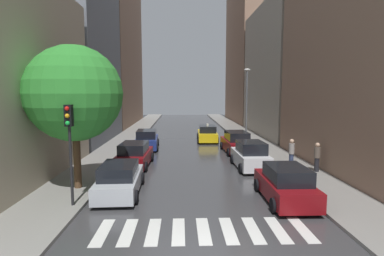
{
  "coord_description": "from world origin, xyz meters",
  "views": [
    {
      "loc": [
        -0.79,
        -8.6,
        4.95
      ],
      "look_at": [
        0.36,
        23.59,
        1.23
      ],
      "focal_mm": 28.86,
      "sensor_mm": 36.0,
      "label": 1
    }
  ],
  "objects_px": {
    "parked_car_right_third": "(236,143)",
    "taxi_midroad": "(207,134)",
    "parked_car_left_second": "(135,155)",
    "pedestrian_foreground": "(291,152)",
    "street_tree_left": "(74,94)",
    "parked_car_left_nearest": "(120,179)",
    "pedestrian_near_tree": "(317,156)",
    "parked_car_right_second": "(250,156)",
    "parked_car_right_nearest": "(286,185)",
    "lamp_post_right": "(247,100)",
    "parked_car_left_third": "(147,140)",
    "traffic_light_left_corner": "(69,133)"
  },
  "relations": [
    {
      "from": "parked_car_right_third",
      "to": "street_tree_left",
      "type": "xyz_separation_m",
      "value": [
        -9.78,
        -9.55,
        4.07
      ]
    },
    {
      "from": "pedestrian_foreground",
      "to": "lamp_post_right",
      "type": "relative_size",
      "value": 0.26
    },
    {
      "from": "pedestrian_foreground",
      "to": "lamp_post_right",
      "type": "height_order",
      "value": "lamp_post_right"
    },
    {
      "from": "parked_car_right_second",
      "to": "traffic_light_left_corner",
      "type": "distance_m",
      "value": 11.62
    },
    {
      "from": "parked_car_left_third",
      "to": "pedestrian_foreground",
      "type": "bearing_deg",
      "value": -130.25
    },
    {
      "from": "lamp_post_right",
      "to": "pedestrian_near_tree",
      "type": "bearing_deg",
      "value": -80.45
    },
    {
      "from": "lamp_post_right",
      "to": "parked_car_left_nearest",
      "type": "bearing_deg",
      "value": -122.19
    },
    {
      "from": "parked_car_right_third",
      "to": "taxi_midroad",
      "type": "distance_m",
      "value": 6.32
    },
    {
      "from": "parked_car_left_second",
      "to": "parked_car_right_nearest",
      "type": "xyz_separation_m",
      "value": [
        7.87,
        -6.98,
        0.01
      ]
    },
    {
      "from": "street_tree_left",
      "to": "lamp_post_right",
      "type": "xyz_separation_m",
      "value": [
        11.58,
        14.19,
        -0.67
      ]
    },
    {
      "from": "parked_car_left_second",
      "to": "pedestrian_foreground",
      "type": "distance_m",
      "value": 10.29
    },
    {
      "from": "street_tree_left",
      "to": "lamp_post_right",
      "type": "height_order",
      "value": "street_tree_left"
    },
    {
      "from": "pedestrian_near_tree",
      "to": "parked_car_left_nearest",
      "type": "bearing_deg",
      "value": -118.06
    },
    {
      "from": "parked_car_left_nearest",
      "to": "taxi_midroad",
      "type": "relative_size",
      "value": 1.03
    },
    {
      "from": "parked_car_right_third",
      "to": "pedestrian_near_tree",
      "type": "height_order",
      "value": "pedestrian_near_tree"
    },
    {
      "from": "parked_car_right_nearest",
      "to": "parked_car_right_second",
      "type": "height_order",
      "value": "parked_car_right_second"
    },
    {
      "from": "parked_car_left_nearest",
      "to": "lamp_post_right",
      "type": "xyz_separation_m",
      "value": [
        9.34,
        14.84,
        3.49
      ]
    },
    {
      "from": "pedestrian_near_tree",
      "to": "lamp_post_right",
      "type": "distance_m",
      "value": 12.05
    },
    {
      "from": "lamp_post_right",
      "to": "parked_car_right_third",
      "type": "bearing_deg",
      "value": -111.13
    },
    {
      "from": "parked_car_left_second",
      "to": "street_tree_left",
      "type": "distance_m",
      "value": 6.83
    },
    {
      "from": "parked_car_left_second",
      "to": "parked_car_right_third",
      "type": "bearing_deg",
      "value": -57.09
    },
    {
      "from": "street_tree_left",
      "to": "pedestrian_foreground",
      "type": "bearing_deg",
      "value": 17.26
    },
    {
      "from": "parked_car_left_nearest",
      "to": "parked_car_right_nearest",
      "type": "distance_m",
      "value": 7.85
    },
    {
      "from": "pedestrian_near_tree",
      "to": "parked_car_right_nearest",
      "type": "bearing_deg",
      "value": -81.69
    },
    {
      "from": "parked_car_left_third",
      "to": "lamp_post_right",
      "type": "relative_size",
      "value": 0.65
    },
    {
      "from": "taxi_midroad",
      "to": "pedestrian_foreground",
      "type": "xyz_separation_m",
      "value": [
        4.42,
        -11.76,
        0.36
      ]
    },
    {
      "from": "parked_car_left_second",
      "to": "parked_car_right_nearest",
      "type": "height_order",
      "value": "parked_car_right_nearest"
    },
    {
      "from": "pedestrian_foreground",
      "to": "parked_car_left_third",
      "type": "bearing_deg",
      "value": 11.32
    },
    {
      "from": "parked_car_left_nearest",
      "to": "pedestrian_near_tree",
      "type": "relative_size",
      "value": 2.61
    },
    {
      "from": "lamp_post_right",
      "to": "parked_car_right_second",
      "type": "bearing_deg",
      "value": -100.35
    },
    {
      "from": "parked_car_left_second",
      "to": "pedestrian_foreground",
      "type": "bearing_deg",
      "value": -94.29
    },
    {
      "from": "parked_car_left_third",
      "to": "pedestrian_foreground",
      "type": "relative_size",
      "value": 2.51
    },
    {
      "from": "pedestrian_near_tree",
      "to": "taxi_midroad",
      "type": "bearing_deg",
      "value": 158.8
    },
    {
      "from": "street_tree_left",
      "to": "traffic_light_left_corner",
      "type": "bearing_deg",
      "value": -77.05
    },
    {
      "from": "parked_car_left_nearest",
      "to": "parked_car_left_second",
      "type": "xyz_separation_m",
      "value": [
        -0.13,
        5.67,
        0.04
      ]
    },
    {
      "from": "parked_car_left_nearest",
      "to": "parked_car_right_third",
      "type": "distance_m",
      "value": 12.69
    },
    {
      "from": "pedestrian_foreground",
      "to": "street_tree_left",
      "type": "distance_m",
      "value": 13.44
    },
    {
      "from": "pedestrian_foreground",
      "to": "traffic_light_left_corner",
      "type": "height_order",
      "value": "traffic_light_left_corner"
    },
    {
      "from": "taxi_midroad",
      "to": "parked_car_left_second",
      "type": "bearing_deg",
      "value": 153.0
    },
    {
      "from": "pedestrian_near_tree",
      "to": "traffic_light_left_corner",
      "type": "relative_size",
      "value": 0.41
    },
    {
      "from": "parked_car_right_second",
      "to": "lamp_post_right",
      "type": "xyz_separation_m",
      "value": [
        1.83,
        10.0,
        3.39
      ]
    },
    {
      "from": "parked_car_left_third",
      "to": "taxi_midroad",
      "type": "bearing_deg",
      "value": -57.92
    },
    {
      "from": "parked_car_left_third",
      "to": "pedestrian_near_tree",
      "type": "xyz_separation_m",
      "value": [
        11.31,
        -8.92,
        0.3
      ]
    },
    {
      "from": "parked_car_left_nearest",
      "to": "parked_car_right_second",
      "type": "height_order",
      "value": "parked_car_right_second"
    },
    {
      "from": "parked_car_left_nearest",
      "to": "pedestrian_foreground",
      "type": "height_order",
      "value": "pedestrian_foreground"
    },
    {
      "from": "parked_car_left_third",
      "to": "parked_car_right_nearest",
      "type": "relative_size",
      "value": 1.08
    },
    {
      "from": "parked_car_left_second",
      "to": "parked_car_left_third",
      "type": "bearing_deg",
      "value": 1.53
    },
    {
      "from": "parked_car_right_second",
      "to": "taxi_midroad",
      "type": "height_order",
      "value": "taxi_midroad"
    },
    {
      "from": "parked_car_right_second",
      "to": "parked_car_left_second",
      "type": "bearing_deg",
      "value": 82.18
    },
    {
      "from": "parked_car_right_nearest",
      "to": "parked_car_right_second",
      "type": "distance_m",
      "value": 6.17
    }
  ]
}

